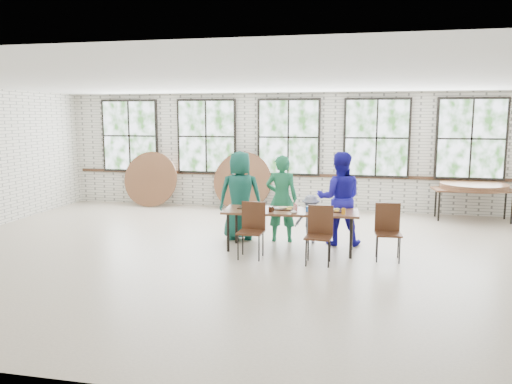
# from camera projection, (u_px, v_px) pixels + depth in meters

# --- Properties ---
(room) EXTENTS (12.00, 12.00, 12.00)m
(room) POSITION_uv_depth(u_px,v_px,m) (288.00, 139.00, 12.80)
(room) COLOR beige
(room) RESTS_ON ground
(dining_table) EXTENTS (2.43, 0.90, 0.74)m
(dining_table) POSITION_uv_depth(u_px,v_px,m) (291.00, 213.00, 8.93)
(dining_table) COLOR brown
(dining_table) RESTS_ON ground
(chair_near_left) EXTENTS (0.44, 0.43, 0.95)m
(chair_near_left) POSITION_uv_depth(u_px,v_px,m) (252.00, 225.00, 8.56)
(chair_near_left) COLOR #472817
(chair_near_left) RESTS_ON ground
(chair_near_right) EXTENTS (0.45, 0.44, 0.95)m
(chair_near_right) POSITION_uv_depth(u_px,v_px,m) (319.00, 230.00, 8.21)
(chair_near_right) COLOR #472817
(chair_near_right) RESTS_ON ground
(chair_spare) EXTENTS (0.45, 0.44, 0.95)m
(chair_spare) POSITION_uv_depth(u_px,v_px,m) (388.00, 227.00, 8.43)
(chair_spare) COLOR #472817
(chair_spare) RESTS_ON ground
(adult_teal) EXTENTS (0.93, 0.68, 1.74)m
(adult_teal) POSITION_uv_depth(u_px,v_px,m) (240.00, 195.00, 9.75)
(adult_teal) COLOR #17594A
(adult_teal) RESTS_ON ground
(adult_green) EXTENTS (0.64, 0.44, 1.68)m
(adult_green) POSITION_uv_depth(u_px,v_px,m) (282.00, 198.00, 9.59)
(adult_green) COLOR #1D6E46
(adult_green) RESTS_ON ground
(toddler) EXTENTS (0.62, 0.38, 0.92)m
(toddler) POSITION_uv_depth(u_px,v_px,m) (311.00, 219.00, 9.53)
(toddler) COLOR #151E44
(toddler) RESTS_ON ground
(adult_blue) EXTENTS (0.90, 0.73, 1.75)m
(adult_blue) POSITION_uv_depth(u_px,v_px,m) (339.00, 198.00, 9.36)
(adult_blue) COLOR #1C17A1
(adult_blue) RESTS_ON ground
(storage_table) EXTENTS (1.86, 0.92, 0.74)m
(storage_table) POSITION_uv_depth(u_px,v_px,m) (473.00, 191.00, 11.56)
(storage_table) COLOR brown
(storage_table) RESTS_ON ground
(tabletop_clutter) EXTENTS (1.94, 0.58, 0.11)m
(tabletop_clutter) POSITION_uv_depth(u_px,v_px,m) (296.00, 210.00, 8.85)
(tabletop_clutter) COLOR black
(tabletop_clutter) RESTS_ON dining_table
(round_tops_stacked) EXTENTS (1.50, 1.50, 0.13)m
(round_tops_stacked) POSITION_uv_depth(u_px,v_px,m) (474.00, 186.00, 11.54)
(round_tops_stacked) COLOR brown
(round_tops_stacked) RESTS_ON storage_table
(round_tops_leaning) EXTENTS (4.04, 0.42, 1.50)m
(round_tops_leaning) POSITION_uv_depth(u_px,v_px,m) (211.00, 181.00, 13.08)
(round_tops_leaning) COLOR brown
(round_tops_leaning) RESTS_ON ground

